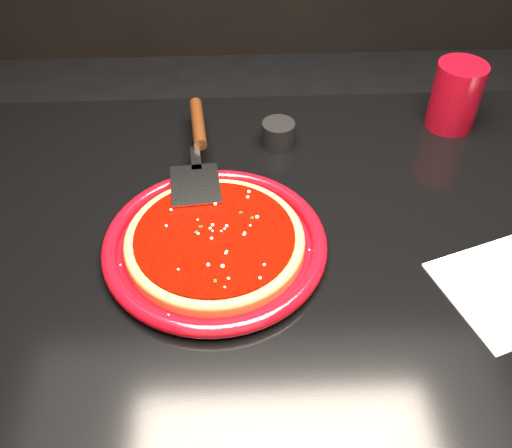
{
  "coord_description": "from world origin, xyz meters",
  "views": [
    {
      "loc": [
        -0.12,
        -0.57,
        1.35
      ],
      "look_at": [
        -0.09,
        0.02,
        0.77
      ],
      "focal_mm": 40.0,
      "sensor_mm": 36.0,
      "label": 1
    }
  ],
  "objects_px": {
    "plate": "(215,244)",
    "ramekin": "(278,134)",
    "pizza_server": "(198,149)",
    "table": "(305,377)",
    "cup": "(456,96)"
  },
  "relations": [
    {
      "from": "plate",
      "to": "ramekin",
      "type": "relative_size",
      "value": 5.62
    },
    {
      "from": "plate",
      "to": "pizza_server",
      "type": "relative_size",
      "value": 1.01
    },
    {
      "from": "table",
      "to": "ramekin",
      "type": "bearing_deg",
      "value": 100.36
    },
    {
      "from": "table",
      "to": "pizza_server",
      "type": "xyz_separation_m",
      "value": [
        -0.18,
        0.18,
        0.42
      ]
    },
    {
      "from": "cup",
      "to": "ramekin",
      "type": "height_order",
      "value": "cup"
    },
    {
      "from": "table",
      "to": "cup",
      "type": "height_order",
      "value": "cup"
    },
    {
      "from": "plate",
      "to": "cup",
      "type": "xyz_separation_m",
      "value": [
        0.43,
        0.3,
        0.05
      ]
    },
    {
      "from": "table",
      "to": "ramekin",
      "type": "height_order",
      "value": "ramekin"
    },
    {
      "from": "cup",
      "to": "ramekin",
      "type": "relative_size",
      "value": 2.11
    },
    {
      "from": "plate",
      "to": "cup",
      "type": "relative_size",
      "value": 2.66
    },
    {
      "from": "pizza_server",
      "to": "ramekin",
      "type": "distance_m",
      "value": 0.15
    },
    {
      "from": "table",
      "to": "plate",
      "type": "relative_size",
      "value": 3.74
    },
    {
      "from": "ramekin",
      "to": "cup",
      "type": "bearing_deg",
      "value": 8.35
    },
    {
      "from": "table",
      "to": "plate",
      "type": "bearing_deg",
      "value": -177.0
    },
    {
      "from": "table",
      "to": "pizza_server",
      "type": "bearing_deg",
      "value": 135.3
    }
  ]
}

